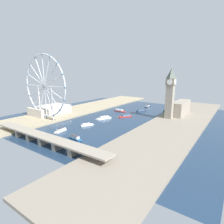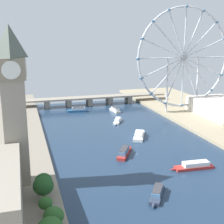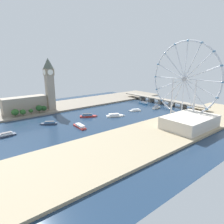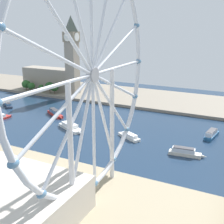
{
  "view_description": "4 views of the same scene",
  "coord_description": "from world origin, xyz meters",
  "px_view_note": "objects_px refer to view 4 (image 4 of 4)",
  "views": [
    {
      "loc": [
        -198.71,
        309.0,
        91.55
      ],
      "look_at": [
        19.75,
        -2.55,
        6.93
      ],
      "focal_mm": 29.46,
      "sensor_mm": 36.0,
      "label": 1
    },
    {
      "loc": [
        -86.65,
        -221.97,
        91.22
      ],
      "look_at": [
        -4.74,
        54.7,
        19.81
      ],
      "focal_mm": 50.46,
      "sensor_mm": 36.0,
      "label": 2
    },
    {
      "loc": [
        265.57,
        -176.83,
        94.35
      ],
      "look_at": [
        5.5,
        33.69,
        6.04
      ],
      "focal_mm": 32.0,
      "sensor_mm": 36.0,
      "label": 3
    },
    {
      "loc": [
        209.88,
        171.43,
        87.38
      ],
      "look_at": [
        -8.8,
        60.76,
        13.25
      ],
      "focal_mm": 46.86,
      "sensor_mm": 36.0,
      "label": 4
    }
  ],
  "objects_px": {
    "tour_boat_7": "(212,134)",
    "tour_boat_5": "(71,127)",
    "clock_tower": "(72,54)",
    "tour_boat_3": "(8,105)",
    "parliament_block": "(49,78)",
    "tour_boat_4": "(185,152)",
    "tour_boat_1": "(55,113)",
    "ferris_wheel": "(93,76)",
    "tour_boat_2": "(129,136)"
  },
  "relations": [
    {
      "from": "tour_boat_2",
      "to": "tour_boat_5",
      "type": "bearing_deg",
      "value": 31.32
    },
    {
      "from": "tour_boat_2",
      "to": "tour_boat_3",
      "type": "bearing_deg",
      "value": 17.85
    },
    {
      "from": "ferris_wheel",
      "to": "tour_boat_4",
      "type": "distance_m",
      "value": 100.74
    },
    {
      "from": "tour_boat_4",
      "to": "tour_boat_7",
      "type": "relative_size",
      "value": 1.01
    },
    {
      "from": "clock_tower",
      "to": "ferris_wheel",
      "type": "bearing_deg",
      "value": 36.78
    },
    {
      "from": "tour_boat_2",
      "to": "tour_boat_3",
      "type": "height_order",
      "value": "tour_boat_3"
    },
    {
      "from": "ferris_wheel",
      "to": "tour_boat_3",
      "type": "xyz_separation_m",
      "value": [
        -110.74,
        -175.28,
        -62.48
      ]
    },
    {
      "from": "parliament_block",
      "to": "tour_boat_5",
      "type": "bearing_deg",
      "value": 44.57
    },
    {
      "from": "tour_boat_3",
      "to": "tour_boat_4",
      "type": "relative_size",
      "value": 0.95
    },
    {
      "from": "tour_boat_7",
      "to": "tour_boat_2",
      "type": "bearing_deg",
      "value": 126.96
    },
    {
      "from": "parliament_block",
      "to": "tour_boat_5",
      "type": "height_order",
      "value": "parliament_block"
    },
    {
      "from": "tour_boat_4",
      "to": "tour_boat_7",
      "type": "xyz_separation_m",
      "value": [
        -43.73,
        10.93,
        0.22
      ]
    },
    {
      "from": "clock_tower",
      "to": "tour_boat_3",
      "type": "distance_m",
      "value": 97.51
    },
    {
      "from": "tour_boat_1",
      "to": "tour_boat_5",
      "type": "bearing_deg",
      "value": -4.91
    },
    {
      "from": "tour_boat_1",
      "to": "tour_boat_3",
      "type": "bearing_deg",
      "value": -151.55
    },
    {
      "from": "tour_boat_1",
      "to": "tour_boat_3",
      "type": "relative_size",
      "value": 1.18
    },
    {
      "from": "tour_boat_1",
      "to": "tour_boat_2",
      "type": "height_order",
      "value": "tour_boat_1"
    },
    {
      "from": "parliament_block",
      "to": "tour_boat_2",
      "type": "height_order",
      "value": "parliament_block"
    },
    {
      "from": "ferris_wheel",
      "to": "tour_boat_1",
      "type": "height_order",
      "value": "ferris_wheel"
    },
    {
      "from": "tour_boat_1",
      "to": "parliament_block",
      "type": "bearing_deg",
      "value": 161.53
    },
    {
      "from": "tour_boat_3",
      "to": "parliament_block",
      "type": "bearing_deg",
      "value": -50.78
    },
    {
      "from": "tour_boat_7",
      "to": "tour_boat_4",
      "type": "bearing_deg",
      "value": 174.16
    },
    {
      "from": "clock_tower",
      "to": "parliament_block",
      "type": "height_order",
      "value": "clock_tower"
    },
    {
      "from": "clock_tower",
      "to": "parliament_block",
      "type": "distance_m",
      "value": 57.64
    },
    {
      "from": "clock_tower",
      "to": "tour_boat_5",
      "type": "relative_size",
      "value": 2.92
    },
    {
      "from": "tour_boat_4",
      "to": "tour_boat_1",
      "type": "bearing_deg",
      "value": 159.62
    },
    {
      "from": "tour_boat_7",
      "to": "tour_boat_5",
      "type": "bearing_deg",
      "value": 116.12
    },
    {
      "from": "clock_tower",
      "to": "tour_boat_5",
      "type": "distance_m",
      "value": 134.76
    },
    {
      "from": "parliament_block",
      "to": "tour_boat_7",
      "type": "height_order",
      "value": "parliament_block"
    },
    {
      "from": "tour_boat_5",
      "to": "tour_boat_4",
      "type": "bearing_deg",
      "value": 21.51
    },
    {
      "from": "parliament_block",
      "to": "tour_boat_7",
      "type": "xyz_separation_m",
      "value": [
        78.59,
        224.35,
        -14.28
      ]
    },
    {
      "from": "tour_boat_1",
      "to": "tour_boat_4",
      "type": "xyz_separation_m",
      "value": [
        34.3,
        137.53,
        0.01
      ]
    },
    {
      "from": "parliament_block",
      "to": "tour_boat_1",
      "type": "xyz_separation_m",
      "value": [
        88.03,
        75.89,
        -14.51
      ]
    },
    {
      "from": "tour_boat_7",
      "to": "clock_tower",
      "type": "bearing_deg",
      "value": 77.16
    },
    {
      "from": "clock_tower",
      "to": "tour_boat_1",
      "type": "distance_m",
      "value": 97.83
    },
    {
      "from": "tour_boat_5",
      "to": "tour_boat_3",
      "type": "bearing_deg",
      "value": -169.87
    },
    {
      "from": "tour_boat_3",
      "to": "tour_boat_7",
      "type": "relative_size",
      "value": 0.97
    },
    {
      "from": "clock_tower",
      "to": "tour_boat_3",
      "type": "bearing_deg",
      "value": -25.35
    },
    {
      "from": "ferris_wheel",
      "to": "tour_boat_2",
      "type": "xyz_separation_m",
      "value": [
        -85.42,
        -18.18,
        -62.75
      ]
    },
    {
      "from": "tour_boat_4",
      "to": "tour_boat_7",
      "type": "distance_m",
      "value": 45.08
    },
    {
      "from": "tour_boat_7",
      "to": "parliament_block",
      "type": "bearing_deg",
      "value": 78.88
    },
    {
      "from": "ferris_wheel",
      "to": "tour_boat_4",
      "type": "relative_size",
      "value": 4.64
    },
    {
      "from": "tour_boat_1",
      "to": "tour_boat_2",
      "type": "relative_size",
      "value": 1.2
    },
    {
      "from": "ferris_wheel",
      "to": "tour_boat_3",
      "type": "distance_m",
      "value": 216.54
    },
    {
      "from": "ferris_wheel",
      "to": "tour_boat_4",
      "type": "xyz_separation_m",
      "value": [
        -73.73,
        29.22,
        -62.11
      ]
    },
    {
      "from": "ferris_wheel",
      "to": "tour_boat_7",
      "type": "height_order",
      "value": "ferris_wheel"
    },
    {
      "from": "tour_boat_3",
      "to": "tour_boat_7",
      "type": "distance_m",
      "value": 215.54
    },
    {
      "from": "clock_tower",
      "to": "tour_boat_4",
      "type": "height_order",
      "value": "clock_tower"
    },
    {
      "from": "tour_boat_5",
      "to": "tour_boat_7",
      "type": "bearing_deg",
      "value": 43.81
    },
    {
      "from": "tour_boat_7",
      "to": "ferris_wheel",
      "type": "bearing_deg",
      "value": 169.31
    }
  ]
}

